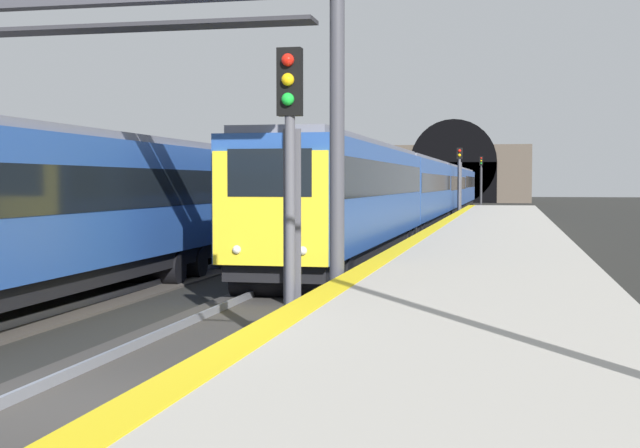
{
  "coord_description": "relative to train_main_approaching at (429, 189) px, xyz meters",
  "views": [
    {
      "loc": [
        -9.49,
        -5.19,
        2.76
      ],
      "look_at": [
        17.12,
        0.57,
        1.47
      ],
      "focal_mm": 49.42,
      "sensor_mm": 36.0,
      "label": 1
    }
  ],
  "objects": [
    {
      "name": "platform_right_edge_strip",
      "position": [
        -48.4,
        -2.45,
        -1.23
      ],
      "size": [
        112.0,
        0.5,
        0.01
      ],
      "primitive_type": "cube",
      "color": "yellow",
      "rests_on": "platform_right"
    },
    {
      "name": "railway_signal_far",
      "position": [
        46.68,
        -1.83,
        1.14
      ],
      "size": [
        0.39,
        0.38,
        5.76
      ],
      "rotation": [
        0.0,
        0.0,
        3.14
      ],
      "color": "#38383D",
      "rests_on": "ground_plane"
    },
    {
      "name": "railway_signal_mid",
      "position": [
        2.12,
        -1.83,
        0.67
      ],
      "size": [
        0.39,
        0.38,
        5.08
      ],
      "rotation": [
        0.0,
        0.0,
        3.14
      ],
      "color": "#4C4C54",
      "rests_on": "ground_plane"
    },
    {
      "name": "tunnel_portal",
      "position": [
        61.83,
        2.29,
        1.62
      ],
      "size": [
        2.13,
        20.5,
        11.48
      ],
      "color": "#51473D",
      "rests_on": "ground_plane"
    },
    {
      "name": "track_main_line",
      "position": [
        -48.4,
        -0.0,
        -2.27
      ],
      "size": [
        160.0,
        2.95,
        0.21
      ],
      "color": "#383533",
      "rests_on": "ground_plane"
    },
    {
      "name": "overhead_signal_gantry",
      "position": [
        -41.64,
        2.29,
        2.73
      ],
      "size": [
        0.7,
        8.87,
        6.6
      ],
      "color": "#3F3F47",
      "rests_on": "ground_plane"
    },
    {
      "name": "train_adjacent_platform",
      "position": [
        -32.43,
        4.59,
        -0.07
      ],
      "size": [
        41.87,
        3.14,
        3.91
      ],
      "rotation": [
        0.0,
        0.0,
        3.16
      ],
      "color": "#264C99",
      "rests_on": "ground_plane"
    },
    {
      "name": "railway_signal_near",
      "position": [
        -44.56,
        -1.83,
        0.64
      ],
      "size": [
        0.39,
        0.38,
        4.84
      ],
      "rotation": [
        0.0,
        0.0,
        3.14
      ],
      "color": "#4C4C54",
      "rests_on": "ground_plane"
    },
    {
      "name": "catenary_mast_far",
      "position": [
        17.26,
        11.91,
        1.54
      ],
      "size": [
        0.22,
        2.11,
        7.48
      ],
      "color": "#595B60",
      "rests_on": "ground_plane"
    },
    {
      "name": "ground_plane",
      "position": [
        -48.4,
        -0.0,
        -2.31
      ],
      "size": [
        320.0,
        320.0,
        0.0
      ],
      "primitive_type": "plane",
      "color": "black"
    },
    {
      "name": "platform_right",
      "position": [
        -48.4,
        -4.58,
        -1.77
      ],
      "size": [
        112.0,
        4.75,
        1.08
      ],
      "primitive_type": "cube",
      "color": "#ADA89E",
      "rests_on": "ground_plane"
    },
    {
      "name": "train_main_approaching",
      "position": [
        0.0,
        0.0,
        0.0
      ],
      "size": [
        78.25,
        2.82,
        4.06
      ],
      "rotation": [
        0.0,
        0.0,
        3.14
      ],
      "color": "#264C99",
      "rests_on": "ground_plane"
    }
  ]
}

